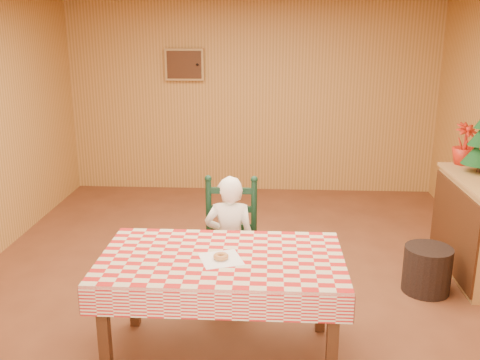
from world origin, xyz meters
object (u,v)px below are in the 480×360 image
object	(u,v)px
dining_table	(222,267)
seated_child	(230,242)
storage_bin	(427,270)
ladder_chair	(230,246)

from	to	relation	value
dining_table	seated_child	xyz separation A→B (m)	(0.00, 0.73, -0.13)
dining_table	storage_bin	bearing A→B (deg)	31.77
seated_child	ladder_chair	bearing A→B (deg)	-90.00
ladder_chair	dining_table	bearing A→B (deg)	-90.00
storage_bin	ladder_chair	bearing A→B (deg)	-171.00
seated_child	storage_bin	world-z (taller)	seated_child
seated_child	dining_table	bearing A→B (deg)	90.00
storage_bin	seated_child	bearing A→B (deg)	-169.15
ladder_chair	seated_child	size ratio (longest dim) A/B	0.96
seated_child	storage_bin	distance (m)	1.77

